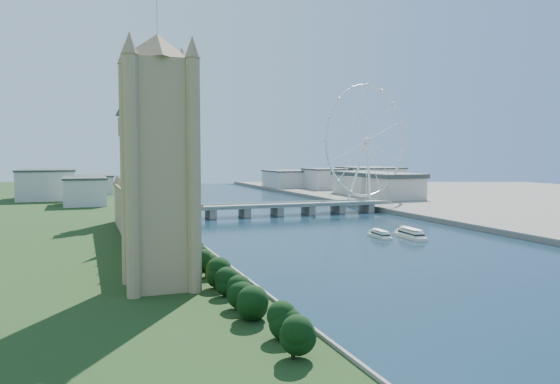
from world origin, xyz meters
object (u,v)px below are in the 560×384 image
victoria_tower (159,154)px  london_eye (367,141)px  tour_boat_near (380,238)px  tour_boat_far (411,238)px

victoria_tower → london_eye: size_ratio=0.90×
victoria_tower → london_eye: london_eye is taller
tour_boat_near → tour_boat_far: tour_boat_far is taller
tour_boat_near → london_eye: bearing=67.2°
tour_boat_far → tour_boat_near: bearing=156.8°
london_eye → tour_boat_far: london_eye is taller
london_eye → tour_boat_near: london_eye is taller
tour_boat_near → tour_boat_far: bearing=-23.2°
victoria_tower → tour_boat_far: size_ratio=3.54×
victoria_tower → tour_boat_far: 200.16m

